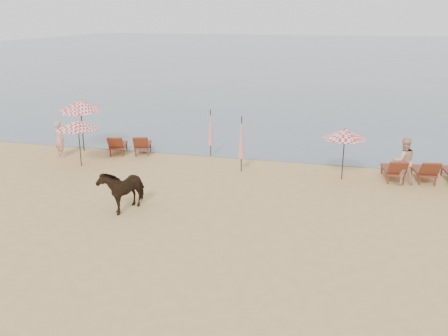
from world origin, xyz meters
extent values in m
plane|color=tan|center=(0.00, 0.00, 0.00)|extent=(120.00, 120.00, 0.00)
cube|color=#51606B|center=(0.00, 80.00, 0.00)|extent=(160.00, 140.00, 0.06)
cube|color=brown|center=(-6.47, 9.59, 0.38)|extent=(1.11, 1.65, 0.09)
cube|color=brown|center=(-6.24, 8.82, 0.68)|extent=(0.81, 0.68, 0.66)
cube|color=brown|center=(-5.34, 9.94, 0.38)|extent=(1.11, 1.65, 0.09)
cube|color=brown|center=(-5.10, 9.17, 0.68)|extent=(0.81, 0.68, 0.66)
cube|color=brown|center=(6.18, 8.69, 0.39)|extent=(0.92, 1.63, 0.09)
cube|color=brown|center=(6.29, 7.87, 0.70)|extent=(0.78, 0.60, 0.68)
cube|color=brown|center=(7.38, 8.85, 0.39)|extent=(0.92, 1.63, 0.09)
cube|color=brown|center=(7.49, 8.03, 0.70)|extent=(0.78, 0.60, 0.68)
cylinder|color=black|center=(-7.12, 7.17, 0.96)|extent=(0.04, 0.04, 1.92)
cone|color=red|center=(-7.12, 7.17, 1.88)|extent=(1.83, 1.83, 0.39)
sphere|color=black|center=(-7.12, 7.17, 2.05)|extent=(0.07, 0.07, 0.07)
cylinder|color=black|center=(-8.32, 9.53, 1.17)|extent=(0.05, 0.05, 2.34)
cone|color=red|center=(-8.32, 9.53, 2.28)|extent=(2.07, 2.11, 0.70)
sphere|color=black|center=(-8.32, 9.53, 2.50)|extent=(0.09, 0.09, 0.09)
cylinder|color=black|center=(4.18, 8.13, 0.98)|extent=(0.04, 0.04, 1.96)
cone|color=red|center=(4.18, 8.13, 1.92)|extent=(1.74, 1.74, 0.39)
sphere|color=black|center=(4.18, 8.13, 2.09)|extent=(0.07, 0.07, 0.07)
cylinder|color=black|center=(-1.96, 10.11, 1.12)|extent=(0.05, 0.05, 2.25)
cone|color=red|center=(-1.96, 10.11, 1.39)|extent=(0.27, 0.27, 1.69)
cylinder|color=black|center=(-0.05, 8.17, 1.20)|extent=(0.05, 0.05, 2.39)
cone|color=red|center=(-0.05, 8.17, 1.48)|extent=(0.29, 0.29, 1.80)
imported|color=black|center=(-3.07, 2.95, 0.75)|extent=(1.24, 1.93, 1.50)
imported|color=tan|center=(-8.84, 8.32, 0.86)|extent=(0.74, 0.64, 1.71)
imported|color=#E0A88C|center=(6.50, 8.13, 0.95)|extent=(1.08, 0.94, 1.90)
camera|label=1|loc=(4.31, -11.84, 6.50)|focal=40.00mm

